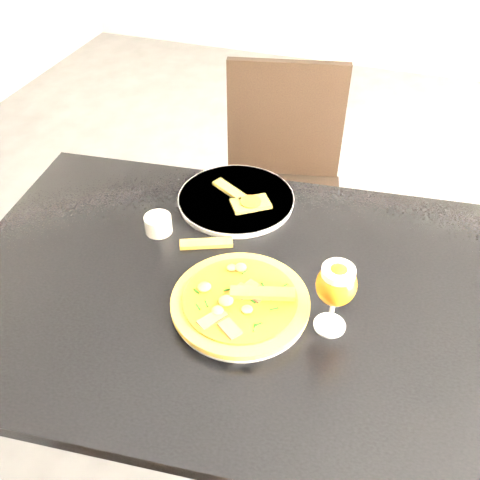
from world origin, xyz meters
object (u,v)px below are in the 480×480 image
(beer_glass, at_px, (336,285))
(pizza, at_px, (241,300))
(dining_table, at_px, (238,313))
(chair_far, at_px, (281,188))

(beer_glass, bearing_deg, pizza, -176.18)
(dining_table, distance_m, chair_far, 0.75)
(chair_far, relative_size, pizza, 3.22)
(chair_far, distance_m, pizza, 0.84)
(dining_table, relative_size, beer_glass, 8.14)
(chair_far, xyz_separation_m, beer_glass, (0.29, -0.77, 0.38))
(pizza, bearing_deg, beer_glass, 3.82)
(chair_far, bearing_deg, beer_glass, -81.38)
(dining_table, relative_size, chair_far, 1.44)
(beer_glass, bearing_deg, chair_far, 110.86)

